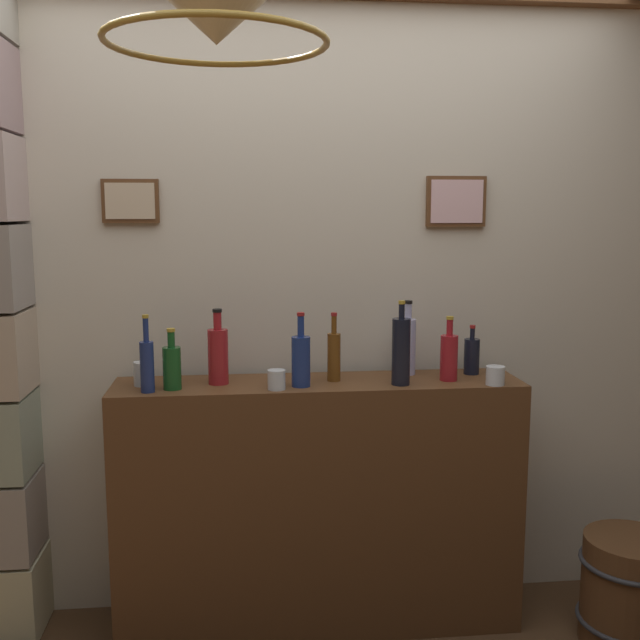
{
  "coord_description": "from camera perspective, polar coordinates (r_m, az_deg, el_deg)",
  "views": [
    {
      "loc": [
        -0.3,
        -1.91,
        1.67
      ],
      "look_at": [
        0.0,
        0.8,
        1.26
      ],
      "focal_mm": 41.12,
      "sensor_mm": 36.0,
      "label": 1
    }
  ],
  "objects": [
    {
      "name": "panelled_rear_partition",
      "position": [
        3.04,
        -0.6,
        3.5
      ],
      "size": [
        3.27,
        0.15,
        2.65
      ],
      "color": "beige",
      "rests_on": "ground"
    },
    {
      "name": "bar_shelf_unit",
      "position": [
        3.01,
        -0.11,
        -14.17
      ],
      "size": [
        1.59,
        0.34,
        1.01
      ],
      "primitive_type": "cube",
      "color": "brown",
      "rests_on": "ground"
    },
    {
      "name": "liquor_bottle_mezcal",
      "position": [
        2.85,
        1.09,
        -2.73
      ],
      "size": [
        0.05,
        0.05,
        0.27
      ],
      "color": "brown",
      "rests_on": "bar_shelf_unit"
    },
    {
      "name": "liquor_bottle_amaro",
      "position": [
        2.91,
        10.0,
        -2.78
      ],
      "size": [
        0.07,
        0.07,
        0.25
      ],
      "color": "maroon",
      "rests_on": "bar_shelf_unit"
    },
    {
      "name": "liquor_bottle_rum",
      "position": [
        2.98,
        6.83,
        -1.9
      ],
      "size": [
        0.07,
        0.07,
        0.3
      ],
      "color": "#B1B4E3",
      "rests_on": "bar_shelf_unit"
    },
    {
      "name": "liquor_bottle_vermouth",
      "position": [
        3.04,
        11.72,
        -2.72
      ],
      "size": [
        0.06,
        0.06,
        0.2
      ],
      "color": "black",
      "rests_on": "bar_shelf_unit"
    },
    {
      "name": "liquor_bottle_gin",
      "position": [
        2.83,
        -7.94,
        -2.68
      ],
      "size": [
        0.08,
        0.08,
        0.29
      ],
      "color": "maroon",
      "rests_on": "bar_shelf_unit"
    },
    {
      "name": "liquor_bottle_whiskey",
      "position": [
        2.75,
        -13.31,
        -3.35
      ],
      "size": [
        0.05,
        0.05,
        0.29
      ],
      "color": "navy",
      "rests_on": "bar_shelf_unit"
    },
    {
      "name": "liquor_bottle_sherry",
      "position": [
        2.78,
        -11.45,
        -3.54
      ],
      "size": [
        0.07,
        0.07,
        0.23
      ],
      "color": "#175020",
      "rests_on": "bar_shelf_unit"
    },
    {
      "name": "liquor_bottle_bourbon",
      "position": [
        2.76,
        -1.5,
        -3.08
      ],
      "size": [
        0.07,
        0.07,
        0.28
      ],
      "color": "navy",
      "rests_on": "bar_shelf_unit"
    },
    {
      "name": "liquor_bottle_vodka",
      "position": [
        2.8,
        6.32,
        -2.38
      ],
      "size": [
        0.07,
        0.07,
        0.32
      ],
      "color": "black",
      "rests_on": "bar_shelf_unit"
    },
    {
      "name": "glass_tumbler_rocks",
      "position": [
        2.88,
        13.48,
        -4.22
      ],
      "size": [
        0.07,
        0.07,
        0.07
      ],
      "color": "silver",
      "rests_on": "bar_shelf_unit"
    },
    {
      "name": "glass_tumbler_highball",
      "position": [
        2.73,
        -3.4,
        -4.66
      ],
      "size": [
        0.07,
        0.07,
        0.07
      ],
      "color": "silver",
      "rests_on": "bar_shelf_unit"
    },
    {
      "name": "glass_tumbler_shot",
      "position": [
        2.87,
        -13.54,
        -4.08
      ],
      "size": [
        0.08,
        0.08,
        0.09
      ],
      "color": "silver",
      "rests_on": "bar_shelf_unit"
    },
    {
      "name": "wooden_barrel",
      "position": [
        3.25,
        22.96,
        -18.82
      ],
      "size": [
        0.39,
        0.39,
        0.42
      ],
      "color": "brown",
      "rests_on": "ground"
    }
  ]
}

